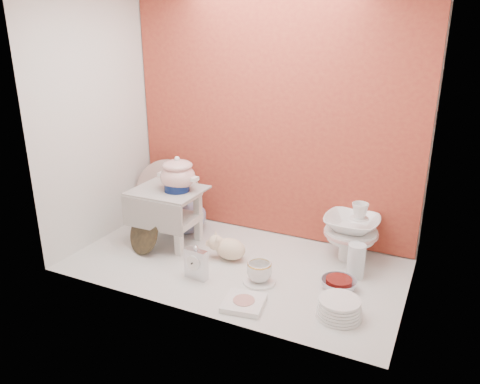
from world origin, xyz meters
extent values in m
plane|color=silver|center=(0.00, 0.00, 0.00)|extent=(1.80, 1.80, 0.00)
cube|color=#AE472B|center=(0.00, 0.50, 0.75)|extent=(1.80, 0.06, 1.50)
cube|color=silver|center=(-0.90, 0.00, 0.75)|extent=(0.06, 1.00, 1.50)
cube|color=silver|center=(0.90, 0.00, 0.75)|extent=(0.06, 1.00, 1.50)
cylinder|color=#091747|center=(-0.41, 0.08, 0.37)|extent=(0.18, 0.18, 0.05)
imported|color=white|center=(-0.48, 0.28, 0.13)|extent=(0.33, 0.33, 0.26)
cube|color=silver|center=(-0.11, -0.22, 0.09)|extent=(0.13, 0.06, 0.18)
ellipsoid|color=beige|center=(-0.05, 0.04, 0.07)|extent=(0.25, 0.19, 0.13)
cylinder|color=white|center=(0.20, -0.12, 0.01)|extent=(0.20, 0.20, 0.01)
imported|color=white|center=(0.20, -0.12, 0.06)|extent=(0.16, 0.16, 0.10)
cube|color=white|center=(0.22, -0.35, 0.01)|extent=(0.22, 0.22, 0.03)
cylinder|color=white|center=(0.64, -0.24, 0.04)|extent=(0.24, 0.24, 0.09)
imported|color=silver|center=(0.58, -0.01, 0.03)|extent=(0.23, 0.23, 0.06)
cylinder|color=silver|center=(0.63, 0.15, 0.09)|extent=(0.11, 0.11, 0.18)
camera|label=1|loc=(1.02, -2.05, 1.23)|focal=34.72mm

